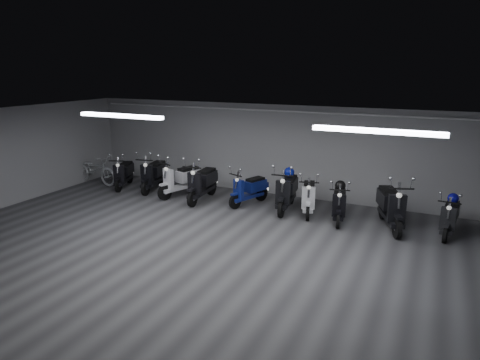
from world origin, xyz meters
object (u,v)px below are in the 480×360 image
at_px(scooter_4, 249,184).
at_px(helmet_0, 289,172).
at_px(scooter_5, 287,186).
at_px(scooter_6, 309,191).
at_px(scooter_8, 391,199).
at_px(helmet_1, 340,186).
at_px(bicycle, 94,166).
at_px(scooter_0, 123,169).
at_px(scooter_1, 153,169).
at_px(scooter_7, 339,198).
at_px(scooter_3, 202,177).
at_px(scooter_2, 181,174).
at_px(scooter_9, 450,212).
at_px(helmet_2, 453,198).

bearing_deg(scooter_4, helmet_0, 33.96).
xyz_separation_m(scooter_5, scooter_6, (0.63, -0.01, -0.08)).
distance_m(scooter_8, helmet_1, 1.32).
xyz_separation_m(scooter_6, bicycle, (-7.52, -0.12, -0.03)).
bearing_deg(scooter_5, helmet_1, -7.84).
height_order(scooter_5, helmet_0, scooter_5).
height_order(scooter_0, scooter_4, scooter_0).
height_order(scooter_1, scooter_7, scooter_1).
height_order(bicycle, helmet_1, bicycle).
bearing_deg(scooter_3, scooter_2, 166.87).
xyz_separation_m(scooter_4, scooter_8, (3.93, -0.21, 0.14)).
relative_size(scooter_5, scooter_6, 1.12).
bearing_deg(scooter_8, scooter_3, 159.64).
xyz_separation_m(scooter_8, scooter_9, (1.32, 0.09, -0.15)).
distance_m(scooter_2, bicycle, 3.47).
distance_m(scooter_1, helmet_2, 8.70).
distance_m(scooter_0, scooter_5, 5.66).
xyz_separation_m(scooter_3, helmet_2, (6.70, 0.33, 0.15)).
bearing_deg(scooter_9, scooter_2, -173.19).
height_order(scooter_4, scooter_8, scooter_8).
height_order(scooter_8, scooter_9, scooter_8).
bearing_deg(scooter_5, bicycle, 174.38).
bearing_deg(scooter_8, scooter_1, 157.19).
height_order(scooter_0, scooter_6, scooter_6).
distance_m(scooter_4, helmet_1, 2.64).
xyz_separation_m(scooter_1, helmet_0, (4.54, 0.20, 0.33)).
bearing_deg(scooter_7, scooter_4, 163.49).
height_order(scooter_3, bicycle, scooter_3).
relative_size(scooter_6, bicycle, 0.91).
xyz_separation_m(scooter_1, scooter_3, (2.00, -0.30, 0.02)).
height_order(scooter_0, scooter_5, scooter_5).
height_order(scooter_3, scooter_6, scooter_3).
height_order(scooter_1, scooter_4, scooter_1).
xyz_separation_m(scooter_3, bicycle, (-4.31, 0.10, -0.11)).
xyz_separation_m(scooter_2, helmet_2, (7.54, 0.19, 0.17)).
bearing_deg(scooter_8, scooter_9, -16.81).
relative_size(scooter_7, scooter_8, 0.82).
distance_m(scooter_2, helmet_1, 4.89).
bearing_deg(scooter_3, scooter_5, 1.56).
height_order(scooter_6, helmet_1, scooter_6).
bearing_deg(scooter_4, scooter_6, 20.20).
bearing_deg(helmet_2, bicycle, -178.79).
bearing_deg(scooter_6, helmet_1, -16.03).
bearing_deg(bicycle, helmet_1, -85.90).
height_order(scooter_5, scooter_6, scooter_5).
distance_m(scooter_3, helmet_1, 4.05).
height_order(scooter_2, helmet_1, scooter_2).
xyz_separation_m(helmet_0, helmet_2, (4.16, -0.17, -0.16)).
distance_m(scooter_1, scooter_8, 7.35).
xyz_separation_m(scooter_0, scooter_8, (8.43, -0.12, 0.11)).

